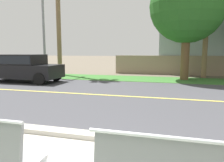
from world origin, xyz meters
TOP-DOWN VIEW (x-y plane):
  - ground_plane at (0.00, 8.00)m, footprint 140.00×140.00m
  - curb_edge at (0.00, 2.35)m, footprint 44.00×0.30m
  - street_asphalt at (0.00, 6.50)m, footprint 52.00×8.00m
  - road_centre_line at (0.00, 6.50)m, footprint 48.00×0.14m
  - far_verge_grass at (0.00, 11.97)m, footprint 48.00×2.80m
  - car_black_near at (-6.97, 8.90)m, footprint 4.30×1.86m
  - streetlamp at (-7.24, 11.79)m, footprint 0.24×2.10m
  - garden_wall at (3.38, 15.08)m, footprint 13.00×0.36m

SIDE VIEW (x-z plane):
  - ground_plane at x=0.00m, z-range 0.00..0.00m
  - street_asphalt at x=0.00m, z-range 0.00..0.01m
  - far_verge_grass at x=0.00m, z-range 0.00..0.02m
  - road_centre_line at x=0.00m, z-range 0.01..0.01m
  - curb_edge at x=0.00m, z-range 0.00..0.11m
  - garden_wall at x=3.38m, z-range 0.00..1.40m
  - car_black_near at x=-6.97m, z-range 0.08..1.62m
  - streetlamp at x=-7.24m, z-range 0.50..7.02m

